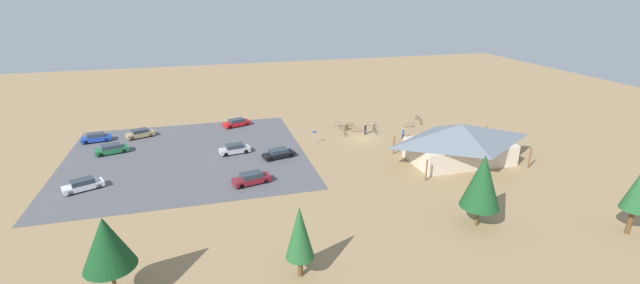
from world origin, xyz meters
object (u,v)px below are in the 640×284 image
bicycle_orange_front_row (357,130)px  bicycle_silver_yard_right (410,125)px  pine_center (482,181)px  visitor_crossing_yard (403,133)px  bicycle_purple_back_row (345,133)px  car_maroon_near_entry (252,178)px  bicycle_teal_yard_front (375,131)px  car_silver_second_row (235,149)px  pine_midwest (639,189)px  bicycle_blue_edge_north (374,128)px  car_tan_aisle_side (140,133)px  car_white_inner_stall (83,185)px  car_green_far_end (112,149)px  bicycle_white_near_sign (372,124)px  car_blue_end_stall (96,137)px  bicycle_red_yard_left (343,127)px  bicycle_black_near_porch (418,118)px  pine_far_west (106,243)px  car_black_by_curb (279,153)px  lot_sign (315,135)px  bicycle_green_mid_cluster (350,125)px  pine_east (300,233)px  bicycle_yellow_edge_south (421,122)px  bike_pavilion (460,141)px  visitor_near_lot (365,129)px  car_red_front_row (237,123)px  trash_bin (346,128)px  bicycle_white_lone_west (338,125)px

bicycle_orange_front_row → bicycle_silver_yard_right: bicycle_silver_yard_right is taller
pine_center → visitor_crossing_yard: bearing=-99.9°
bicycle_purple_back_row → pine_center: bearing=97.4°
car_maroon_near_entry → visitor_crossing_yard: 28.07m
bicycle_teal_yard_front → car_silver_second_row: (23.78, 3.44, 0.39)m
pine_midwest → visitor_crossing_yard: (8.97, -32.31, -3.96)m
bicycle_blue_edge_north → car_tan_aisle_side: (38.58, -6.39, 0.39)m
pine_center → car_white_inner_stall: bearing=-25.7°
car_white_inner_stall → car_green_far_end: bearing=-95.5°
bicycle_white_near_sign → car_blue_end_stall: car_blue_end_stall is taller
bicycle_red_yard_left → bicycle_black_near_porch: 15.16m
bicycle_blue_edge_north → car_green_far_end: size_ratio=0.29×
car_green_far_end → car_blue_end_stall: car_blue_end_stall is taller
bicycle_teal_yard_front → car_maroon_near_entry: car_maroon_near_entry is taller
pine_center → pine_midwest: bearing=158.4°
car_blue_end_stall → pine_far_west: bearing=102.6°
car_tan_aisle_side → visitor_crossing_yard: bearing=163.9°
bicycle_white_near_sign → bicycle_teal_yard_front: bearing=76.6°
car_black_by_curb → car_white_inner_stall: 25.07m
bicycle_silver_yard_right → bicycle_teal_yard_front: 7.23m
lot_sign → car_maroon_near_entry: size_ratio=0.44×
car_green_far_end → pine_midwest: bearing=144.9°
bicycle_green_mid_cluster → pine_east: bearing=65.1°
bicycle_yellow_edge_south → car_black_by_curb: 29.17m
bicycle_white_near_sign → pine_midwest: bearing=105.8°
car_tan_aisle_side → car_blue_end_stall: bearing=3.0°
lot_sign → pine_center: pine_center is taller
bicycle_blue_edge_north → bicycle_teal_yard_front: bicycle_blue_edge_north is taller
bike_pavilion → bicycle_silver_yard_right: (-0.46, -15.98, -2.62)m
lot_sign → bicycle_white_near_sign: (-12.13, -6.12, -1.05)m
bicycle_orange_front_row → pine_midwest: bearing=111.8°
car_blue_end_stall → visitor_near_lot: (-42.75, 7.89, 0.20)m
car_white_inner_stall → car_maroon_near_entry: (-19.91, 3.67, 0.03)m
car_red_front_row → pine_far_west: bearing=72.8°
bicycle_yellow_edge_south → trash_bin: bearing=-1.6°
bicycle_purple_back_row → bicycle_white_lone_west: 5.14m
pine_center → bicycle_yellow_edge_south: bearing=-108.7°
lot_sign → bicycle_yellow_edge_south: 21.57m
bicycle_silver_yard_right → car_blue_end_stall: size_ratio=0.40×
car_green_far_end → bicycle_orange_front_row: bearing=179.9°
pine_east → bicycle_red_yard_left: pine_east is taller
car_white_inner_stall → visitor_near_lot: (-40.69, -10.76, 0.21)m
pine_east → car_white_inner_stall: bearing=-46.7°
bicycle_red_yard_left → car_white_inner_stall: (37.98, 14.35, 0.39)m
car_tan_aisle_side → bicycle_red_yard_left: bearing=172.1°
bicycle_purple_back_row → bicycle_yellow_edge_south: size_ratio=1.08×
bicycle_purple_back_row → visitor_crossing_yard: visitor_crossing_yard is taller
pine_east → visitor_near_lot: (-18.99, -33.77, -3.24)m
bicycle_white_lone_west → bicycle_silver_yard_right: bearing=162.2°
car_tan_aisle_side → trash_bin: bearing=171.1°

